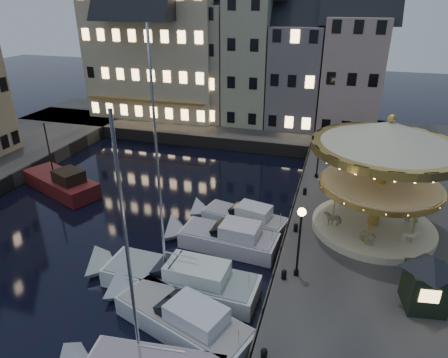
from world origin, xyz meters
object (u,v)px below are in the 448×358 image
(motorboat_c, at_px, (174,278))
(ticket_kiosk, at_px, (430,273))
(bollard_c, at_px, (296,227))
(red_fishing_boat, at_px, (62,184))
(bollard_b, at_px, (284,274))
(motorboat_d, at_px, (223,238))
(motorboat_e, at_px, (239,218))
(streetlamp_b, at_px, (300,233))
(streetlamp_c, at_px, (319,147))
(carousel, at_px, (385,157))
(bollard_d, at_px, (305,191))
(motorboat_b, at_px, (177,317))
(bollard_a, at_px, (264,354))

(motorboat_c, distance_m, ticket_kiosk, 13.19)
(bollard_c, xyz_separation_m, red_fishing_boat, (-20.09, 2.88, -0.90))
(bollard_b, height_order, motorboat_d, motorboat_d)
(motorboat_c, bearing_deg, motorboat_e, 75.98)
(streetlamp_b, relative_size, bollard_b, 7.32)
(bollard_c, height_order, motorboat_d, motorboat_d)
(streetlamp_c, xyz_separation_m, motorboat_c, (-6.67, -14.92, -3.34))
(carousel, bearing_deg, bollard_d, 140.73)
(motorboat_b, distance_m, motorboat_c, 3.06)
(bollard_b, bearing_deg, bollard_d, 90.00)
(streetlamp_c, xyz_separation_m, bollard_d, (-0.60, -3.50, -2.41))
(bollard_a, bearing_deg, bollard_c, 90.00)
(motorboat_b, bearing_deg, motorboat_e, 86.96)
(streetlamp_c, relative_size, motorboat_d, 0.56)
(ticket_kiosk, bearing_deg, streetlamp_b, 174.00)
(bollard_c, distance_m, red_fishing_boat, 20.31)
(bollard_b, relative_size, bollard_c, 1.00)
(streetlamp_b, distance_m, ticket_kiosk, 6.31)
(motorboat_e, bearing_deg, streetlamp_b, -51.91)
(streetlamp_b, bearing_deg, ticket_kiosk, -6.00)
(red_fishing_boat, xyz_separation_m, carousel, (24.88, -1.30, 5.71))
(motorboat_d, bearing_deg, carousel, 16.32)
(motorboat_c, bearing_deg, bollard_a, -37.02)
(streetlamp_c, bearing_deg, bollard_d, -99.73)
(bollard_b, xyz_separation_m, ticket_kiosk, (6.83, -0.15, 1.70))
(bollard_c, relative_size, ticket_kiosk, 0.17)
(motorboat_d, bearing_deg, bollard_c, 14.26)
(bollard_b, distance_m, motorboat_d, 6.05)
(bollard_c, height_order, ticket_kiosk, ticket_kiosk)
(motorboat_e, xyz_separation_m, carousel, (8.99, -0.03, 5.78))
(motorboat_b, bearing_deg, bollard_b, 37.76)
(motorboat_b, relative_size, motorboat_e, 1.16)
(bollard_a, bearing_deg, motorboat_d, 116.12)
(bollard_c, distance_m, motorboat_c, 8.53)
(motorboat_b, distance_m, ticket_kiosk, 12.38)
(bollard_d, bearing_deg, motorboat_b, -108.49)
(bollard_b, bearing_deg, bollard_c, 90.00)
(bollard_b, height_order, ticket_kiosk, ticket_kiosk)
(bollard_b, distance_m, motorboat_e, 7.89)
(bollard_a, xyz_separation_m, motorboat_b, (-4.74, 1.83, -0.96))
(bollard_a, bearing_deg, bollard_d, 90.00)
(carousel, bearing_deg, bollard_a, -111.64)
(streetlamp_b, bearing_deg, motorboat_b, -142.01)
(streetlamp_b, bearing_deg, streetlamp_c, 90.00)
(bollard_a, bearing_deg, bollard_b, 90.00)
(bollard_b, bearing_deg, motorboat_b, -142.24)
(bollard_b, distance_m, bollard_d, 10.50)
(bollard_a, distance_m, ticket_kiosk, 8.84)
(carousel, bearing_deg, motorboat_e, 179.78)
(bollard_b, xyz_separation_m, red_fishing_boat, (-20.09, 7.88, -0.90))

